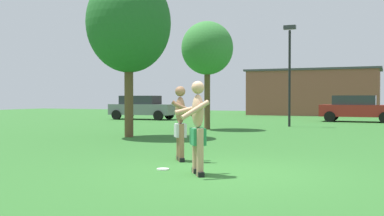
% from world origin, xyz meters
% --- Properties ---
extents(ground_plane, '(80.00, 80.00, 0.00)m').
position_xyz_m(ground_plane, '(0.00, 0.00, 0.00)').
color(ground_plane, '#2D6628').
extents(player_near, '(0.79, 0.66, 1.71)m').
position_xyz_m(player_near, '(-1.49, 1.16, 0.90)').
color(player_near, black).
rests_on(player_near, ground_plane).
extents(player_in_green, '(0.76, 0.88, 1.75)m').
position_xyz_m(player_in_green, '(-0.41, -0.41, 0.94)').
color(player_in_green, black).
rests_on(player_in_green, ground_plane).
extents(frisbee, '(0.25, 0.25, 0.03)m').
position_xyz_m(frisbee, '(-1.27, -0.15, 0.01)').
color(frisbee, white).
rests_on(frisbee, ground_plane).
extents(car_red_mid_lot, '(4.32, 2.07, 1.58)m').
position_xyz_m(car_red_mid_lot, '(1.14, 20.60, 0.82)').
color(car_red_mid_lot, maroon).
rests_on(car_red_mid_lot, ground_plane).
extents(car_gray_far_end, '(4.41, 2.26, 1.58)m').
position_xyz_m(car_gray_far_end, '(-12.18, 18.19, 0.82)').
color(car_gray_far_end, slate).
rests_on(car_gray_far_end, ground_plane).
extents(lamp_post, '(0.60, 0.24, 5.05)m').
position_xyz_m(lamp_post, '(-1.68, 14.50, 3.15)').
color(lamp_post, black).
rests_on(lamp_post, ground_plane).
extents(outbuilding_behind_lot, '(10.70, 4.90, 3.80)m').
position_xyz_m(outbuilding_behind_lot, '(-2.91, 30.63, 1.91)').
color(outbuilding_behind_lot, brown).
rests_on(outbuilding_behind_lot, ground_plane).
extents(tree_left_field, '(3.09, 3.09, 5.99)m').
position_xyz_m(tree_left_field, '(-5.89, 6.14, 4.16)').
color(tree_left_field, brown).
rests_on(tree_left_field, ground_plane).
extents(tree_right_field, '(2.36, 2.36, 4.92)m').
position_xyz_m(tree_right_field, '(-4.73, 11.06, 3.67)').
color(tree_right_field, brown).
rests_on(tree_right_field, ground_plane).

